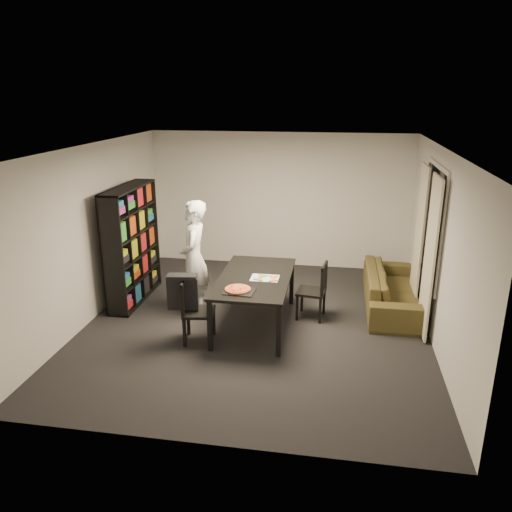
% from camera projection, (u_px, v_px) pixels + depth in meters
% --- Properties ---
extents(room, '(5.01, 5.51, 2.61)m').
position_uv_depth(room, '(256.00, 241.00, 7.10)').
color(room, black).
rests_on(room, ground).
extents(window_pane, '(0.02, 1.40, 1.60)m').
position_uv_depth(window_pane, '(433.00, 224.00, 7.21)').
color(window_pane, black).
rests_on(window_pane, room).
extents(window_frame, '(0.03, 1.52, 1.72)m').
position_uv_depth(window_frame, '(432.00, 224.00, 7.21)').
color(window_frame, white).
rests_on(window_frame, room).
extents(curtain_left, '(0.03, 0.70, 2.25)m').
position_uv_depth(curtain_left, '(430.00, 258.00, 6.84)').
color(curtain_left, beige).
rests_on(curtain_left, room).
extents(curtain_right, '(0.03, 0.70, 2.25)m').
position_uv_depth(curtain_right, '(419.00, 237.00, 7.82)').
color(curtain_right, beige).
rests_on(curtain_right, room).
extents(bookshelf, '(0.35, 1.50, 1.90)m').
position_uv_depth(bookshelf, '(132.00, 245.00, 8.10)').
color(bookshelf, black).
rests_on(bookshelf, room).
extents(dining_table, '(1.02, 1.84, 0.77)m').
position_uv_depth(dining_table, '(255.00, 281.00, 7.25)').
color(dining_table, black).
rests_on(dining_table, room).
extents(chair_left, '(0.48, 0.48, 0.91)m').
position_uv_depth(chair_left, '(192.00, 306.00, 6.83)').
color(chair_left, black).
rests_on(chair_left, room).
extents(chair_right, '(0.46, 0.46, 0.88)m').
position_uv_depth(chair_right, '(317.00, 287.00, 7.54)').
color(chair_right, black).
rests_on(chair_right, room).
extents(draped_jacket, '(0.43, 0.23, 0.50)m').
position_uv_depth(draped_jacket, '(183.00, 291.00, 6.76)').
color(draped_jacket, black).
rests_on(draped_jacket, chair_left).
extents(person, '(0.54, 0.72, 1.79)m').
position_uv_depth(person, '(194.00, 258.00, 7.62)').
color(person, white).
rests_on(person, room).
extents(baking_tray, '(0.42, 0.35, 0.01)m').
position_uv_depth(baking_tray, '(240.00, 291.00, 6.69)').
color(baking_tray, black).
rests_on(baking_tray, dining_table).
extents(pepperoni_pizza, '(0.35, 0.35, 0.03)m').
position_uv_depth(pepperoni_pizza, '(238.00, 289.00, 6.70)').
color(pepperoni_pizza, '#A2562F').
rests_on(pepperoni_pizza, dining_table).
extents(kitchen_towel, '(0.40, 0.30, 0.01)m').
position_uv_depth(kitchen_towel, '(265.00, 278.00, 7.16)').
color(kitchen_towel, white).
rests_on(kitchen_towel, dining_table).
extents(pizza_slices, '(0.45, 0.41, 0.01)m').
position_uv_depth(pizza_slices, '(267.00, 278.00, 7.14)').
color(pizza_slices, '#D17F41').
rests_on(pizza_slices, dining_table).
extents(sofa, '(0.82, 2.09, 0.61)m').
position_uv_depth(sofa, '(392.00, 289.00, 7.98)').
color(sofa, '#413E1A').
rests_on(sofa, room).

